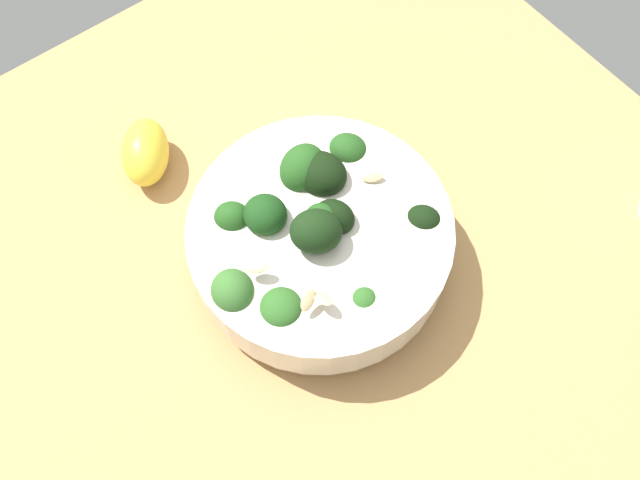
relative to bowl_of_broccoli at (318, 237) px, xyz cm
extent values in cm
cube|color=tan|center=(-1.68, 2.14, -6.74)|extent=(68.80, 68.80, 4.73)
cylinder|color=silver|center=(0.18, 0.07, -3.56)|extent=(12.01, 12.01, 1.63)
cylinder|color=silver|center=(0.18, 0.07, -0.30)|extent=(21.84, 21.84, 4.89)
cylinder|color=beige|center=(0.18, 0.07, 1.74)|extent=(18.86, 18.86, 0.80)
cylinder|color=#589D47|center=(-3.11, -2.95, 1.11)|extent=(1.78, 1.63, 1.52)
ellipsoid|color=#194216|center=(-3.11, -2.95, 2.75)|extent=(5.16, 5.44, 4.52)
cylinder|color=#2F662B|center=(7.16, -1.08, 0.00)|extent=(1.35, 1.47, 1.31)
ellipsoid|color=#2D6023|center=(7.16, -1.08, 1.39)|extent=(3.30, 3.58, 3.47)
cylinder|color=#2F662B|center=(0.36, 1.36, 0.84)|extent=(1.44, 1.22, 1.70)
ellipsoid|color=black|center=(0.36, 1.36, 2.52)|extent=(5.04, 4.27, 4.15)
cylinder|color=#4A8F3C|center=(0.97, -0.93, 1.85)|extent=(1.96, 2.07, 1.67)
ellipsoid|color=black|center=(0.97, -0.93, 3.74)|extent=(6.10, 5.71, 5.31)
cylinder|color=#4A8F3C|center=(-3.48, 2.96, 0.82)|extent=(1.93, 2.12, 1.48)
ellipsoid|color=black|center=(-3.48, 2.96, 2.59)|extent=(5.70, 5.95, 4.49)
cylinder|color=#589D47|center=(3.78, -6.47, 0.05)|extent=(1.79, 1.85, 1.74)
ellipsoid|color=#2D6023|center=(3.78, -6.47, 1.80)|extent=(4.42, 4.38, 2.57)
cylinder|color=#2F662B|center=(0.42, -8.63, -0.05)|extent=(1.71, 1.95, 1.65)
ellipsoid|color=#386B2B|center=(0.42, -8.63, 1.71)|extent=(4.90, 5.14, 4.96)
cylinder|color=#3C7A32|center=(-4.36, 6.63, 0.10)|extent=(1.76, 1.67, 1.23)
ellipsoid|color=#23511C|center=(-4.36, 6.63, 1.66)|extent=(4.82, 5.39, 4.68)
cylinder|color=#3C7A32|center=(4.61, 7.27, -0.13)|extent=(1.54, 1.56, 1.65)
ellipsoid|color=black|center=(4.61, 7.27, 1.45)|extent=(4.39, 4.71, 3.75)
cylinder|color=#589D47|center=(-4.92, -5.02, 0.42)|extent=(1.48, 1.51, 1.35)
ellipsoid|color=#23511C|center=(-4.92, -5.02, 1.87)|extent=(4.84, 4.08, 4.19)
cylinder|color=#3C7A32|center=(0.10, 0.17, 1.98)|extent=(1.27, 1.42, 1.21)
ellipsoid|color=#23511C|center=(0.10, 0.17, 3.21)|extent=(4.15, 4.24, 3.29)
cylinder|color=#2F662B|center=(-4.88, 2.14, 0.76)|extent=(1.92, 1.97, 1.08)
ellipsoid|color=#23511C|center=(-4.88, 2.14, 2.50)|extent=(5.35, 6.03, 4.57)
ellipsoid|color=#DBBC84|center=(5.05, -4.82, 3.52)|extent=(1.64, 2.06, 1.43)
ellipsoid|color=#DBBC84|center=(-0.67, 6.18, 2.60)|extent=(1.88, 2.03, 0.95)
ellipsoid|color=#DBBC84|center=(0.55, -6.32, 3.58)|extent=(1.91, 2.05, 0.78)
ellipsoid|color=#DBBC84|center=(5.62, -3.91, 3.56)|extent=(1.89, 1.34, 1.02)
ellipsoid|color=yellow|center=(-17.42, -6.73, -2.00)|extent=(8.02, 7.41, 4.75)
camera|label=1|loc=(19.83, -15.07, 51.10)|focal=38.28mm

